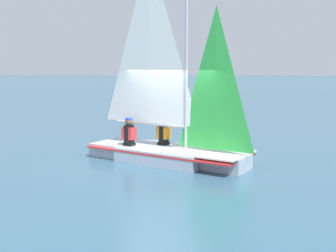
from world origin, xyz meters
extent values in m
plane|color=#38607A|center=(0.00, 0.00, 0.00)|extent=(260.00, 260.00, 0.00)
cube|color=#B2BCCC|center=(0.00, 0.00, 0.19)|extent=(2.60, 2.97, 0.38)
cube|color=#B2BCCC|center=(-0.79, -1.58, 0.19)|extent=(1.28, 1.34, 0.38)
cube|color=#B2BCCC|center=(0.79, 1.58, 0.19)|extent=(1.72, 1.56, 0.38)
cube|color=red|center=(0.00, 0.00, 0.31)|extent=(3.48, 4.72, 0.05)
cube|color=silver|center=(-0.56, -1.11, 0.40)|extent=(2.27, 2.51, 0.04)
cylinder|color=#B7B7BC|center=(-0.25, -0.51, 3.10)|extent=(0.08, 0.08, 5.45)
cylinder|color=#B7B7BC|center=(0.27, 0.54, 0.99)|extent=(1.11, 2.12, 0.07)
pyramid|color=white|center=(0.27, 0.54, 3.36)|extent=(1.04, 2.01, 4.68)
pyramid|color=green|center=(-0.63, -1.27, 2.28)|extent=(0.73, 1.39, 3.60)
cube|color=black|center=(1.05, 2.10, 0.13)|extent=(0.06, 0.08, 0.27)
cube|color=black|center=(0.43, 0.17, 0.23)|extent=(0.34, 0.36, 0.45)
cylinder|color=black|center=(0.43, 0.17, 0.71)|extent=(0.40, 0.40, 0.50)
cube|color=orange|center=(0.43, 0.17, 0.73)|extent=(0.38, 0.42, 0.35)
sphere|color=tan|center=(0.43, 0.17, 1.05)|extent=(0.22, 0.22, 0.22)
cylinder|color=black|center=(0.43, 0.17, 1.14)|extent=(0.28, 0.28, 0.06)
cube|color=black|center=(0.21, 1.13, 0.23)|extent=(0.34, 0.36, 0.45)
cylinder|color=black|center=(0.21, 1.13, 0.71)|extent=(0.40, 0.40, 0.50)
cube|color=red|center=(0.21, 1.13, 0.73)|extent=(0.38, 0.42, 0.35)
sphere|color=brown|center=(0.21, 1.13, 1.05)|extent=(0.22, 0.22, 0.22)
cylinder|color=blue|center=(0.21, 1.13, 1.14)|extent=(0.28, 0.28, 0.06)
camera|label=1|loc=(-11.30, -1.22, 2.56)|focal=45.00mm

